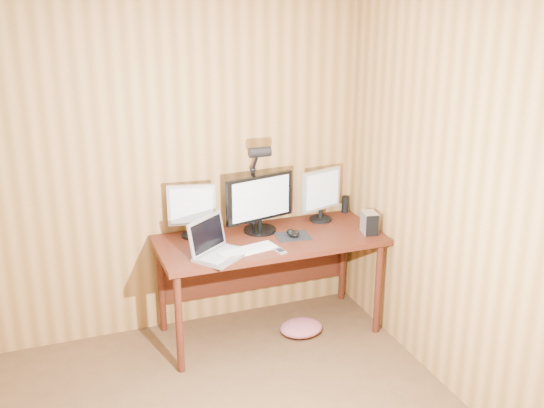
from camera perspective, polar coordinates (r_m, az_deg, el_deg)
room_shell at (r=2.66m, az=-6.87°, el=-7.79°), size 4.00×4.00×4.00m
desk at (r=4.65m, az=-0.53°, el=-4.13°), size 1.60×0.70×0.75m
monitor_center at (r=4.58m, az=-1.10°, el=0.11°), size 0.54×0.24×0.43m
monitor_left at (r=4.53m, az=-7.21°, el=-0.48°), size 0.34×0.16×0.39m
monitor_right at (r=4.82m, az=4.43°, el=0.92°), size 0.35×0.17×0.40m
laptop at (r=4.24m, az=-5.07°, el=-3.83°), size 0.44×0.43×0.25m
keyboard at (r=4.30m, az=-2.29°, el=-4.16°), size 0.44×0.21×0.02m
mousepad at (r=4.56m, az=1.88°, el=-2.90°), size 0.26×0.22×0.00m
mouse at (r=4.56m, az=1.89°, el=-2.64°), size 0.11×0.14×0.04m
hard_drive at (r=4.66m, az=8.72°, el=-1.67°), size 0.12×0.16×0.16m
phone at (r=4.30m, az=0.72°, el=-4.21°), size 0.07×0.11×0.01m
speaker at (r=5.07m, az=6.58°, el=-0.03°), size 0.05×0.05×0.13m
desk_lamp at (r=4.57m, az=-1.39°, el=2.67°), size 0.16×0.22×0.68m
fabric_pile at (r=4.80m, az=2.63°, el=-11.03°), size 0.33×0.28×0.10m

